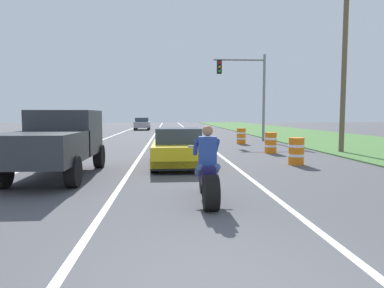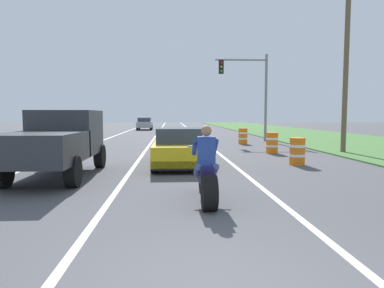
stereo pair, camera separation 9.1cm
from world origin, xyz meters
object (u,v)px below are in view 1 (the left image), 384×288
Objects in this scene: sports_car_yellow at (178,148)px; traffic_light_mast_near at (249,85)px; distant_car_far_ahead at (142,124)px; motorcycle_with_rider at (207,175)px; construction_barrel_far at (241,136)px; construction_barrel_nearest at (296,151)px; construction_barrel_mid at (271,143)px; pickup_truck_left_lane_dark_grey at (57,140)px.

traffic_light_mast_near is at bearing 65.28° from sports_car_yellow.
motorcycle_with_rider is at bearing -83.74° from distant_car_far_ahead.
construction_barrel_far is at bearing 65.00° from sports_car_yellow.
traffic_light_mast_near is 6.00× the size of construction_barrel_nearest.
motorcycle_with_rider is 2.21× the size of construction_barrel_mid.
pickup_truck_left_lane_dark_grey reaches higher than sports_car_yellow.
motorcycle_with_rider is 2.21× the size of construction_barrel_nearest.
traffic_light_mast_near is at bearing -65.55° from distant_car_far_ahead.
traffic_light_mast_near is at bearing 85.52° from construction_barrel_nearest.
construction_barrel_far is at bearing 75.33° from motorcycle_with_rider.
traffic_light_mast_near is (8.89, 13.47, 2.82)m from pickup_truck_left_lane_dark_grey.
construction_barrel_mid is at bearing 87.02° from construction_barrel_nearest.
construction_barrel_nearest is (-0.90, -11.51, -3.42)m from traffic_light_mast_near.
motorcycle_with_rider reaches higher than construction_barrel_far.
construction_barrel_far is at bearing 90.59° from construction_barrel_nearest.
motorcycle_with_rider is 0.55× the size of distant_car_far_ahead.
sports_car_yellow is 4.30× the size of construction_barrel_nearest.
sports_car_yellow is at bearing -115.00° from construction_barrel_far.
pickup_truck_left_lane_dark_grey is 4.80× the size of construction_barrel_nearest.
motorcycle_with_rider is 0.51× the size of sports_car_yellow.
motorcycle_with_rider is 10.10m from construction_barrel_mid.
traffic_light_mast_near is (4.81, 16.86, 3.34)m from motorcycle_with_rider.
distant_car_far_ahead is at bearing 114.45° from traffic_light_mast_near.
traffic_light_mast_near is 1.50× the size of distant_car_far_ahead.
sports_car_yellow is 4.37m from construction_barrel_nearest.
distant_car_far_ahead is at bearing 96.26° from motorcycle_with_rider.
construction_barrel_mid is (8.19, 5.84, -0.60)m from pickup_truck_left_lane_dark_grey.
construction_barrel_nearest is (4.36, -0.08, -0.13)m from sports_car_yellow.
sports_car_yellow is 4.30× the size of construction_barrel_mid.
sports_car_yellow is at bearing 178.99° from construction_barrel_nearest.
construction_barrel_far is (-0.10, 9.23, 0.00)m from construction_barrel_nearest.
pickup_truck_left_lane_dark_grey reaches higher than motorcycle_with_rider.
traffic_light_mast_near is at bearing 74.07° from motorcycle_with_rider.
motorcycle_with_rider is at bearing -85.21° from sports_car_yellow.
traffic_light_mast_near is (5.26, 11.44, 3.30)m from sports_car_yellow.
construction_barrel_nearest is at bearing -94.48° from traffic_light_mast_near.
pickup_truck_left_lane_dark_grey is 8.25m from construction_barrel_nearest.
construction_barrel_mid is 28.13m from distant_car_far_ahead.
pickup_truck_left_lane_dark_grey is 4.80× the size of construction_barrel_far.
traffic_light_mast_near is 6.00× the size of construction_barrel_far.
sports_car_yellow reaches higher than construction_barrel_far.
distant_car_far_ahead is (-3.97, 36.17, 0.18)m from motorcycle_with_rider.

